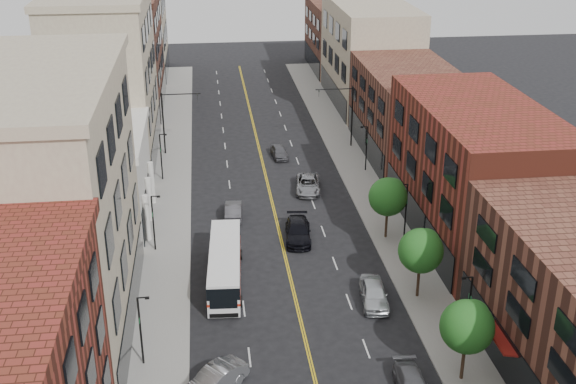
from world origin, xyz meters
name	(u,v)px	position (x,y,z in m)	size (l,w,h in m)	color
sidewalk_left	(171,198)	(-10.00, 35.00, 0.07)	(4.00, 110.00, 0.15)	gray
sidewalk_right	(366,189)	(10.00, 35.00, 0.07)	(4.00, 110.00, 0.15)	gray
bldg_l_tanoffice	(46,214)	(-17.00, 13.00, 9.00)	(10.00, 22.00, 18.00)	tan
bldg_l_white	(90,180)	(-17.00, 31.00, 4.00)	(10.00, 14.00, 8.00)	silver
bldg_l_far_a	(105,80)	(-17.00, 48.00, 9.00)	(10.00, 20.00, 18.00)	tan
bldg_l_far_b	(123,54)	(-17.00, 68.00, 7.50)	(10.00, 20.00, 15.00)	brown
bldg_l_far_c	(132,13)	(-17.00, 86.00, 10.00)	(10.00, 16.00, 20.00)	tan
bldg_r_mid	(475,172)	(17.00, 24.00, 6.00)	(10.00, 22.00, 12.00)	maroon
bldg_r_far_a	(409,112)	(17.00, 45.00, 5.00)	(10.00, 20.00, 10.00)	brown
bldg_r_far_b	(369,54)	(17.00, 66.00, 7.00)	(10.00, 22.00, 14.00)	tan
bldg_r_far_c	(342,36)	(17.00, 86.00, 5.50)	(10.00, 18.00, 11.00)	brown
tree_r_1	(468,325)	(9.39, 4.07, 4.13)	(3.40, 3.40, 5.59)	black
tree_r_2	(422,249)	(9.39, 14.07, 4.13)	(3.40, 3.40, 5.59)	black
tree_r_3	(389,196)	(9.39, 24.07, 4.13)	(3.40, 3.40, 5.59)	black
lamp_l_1	(141,327)	(-10.95, 8.00, 2.97)	(0.81, 0.55, 5.05)	black
lamp_l_2	(154,220)	(-10.95, 24.00, 2.97)	(0.81, 0.55, 5.05)	black
lamp_l_3	(161,154)	(-10.95, 40.00, 2.97)	(0.81, 0.55, 5.05)	black
lamp_r_1	(469,305)	(10.95, 8.00, 2.97)	(0.81, 0.55, 5.05)	black
lamp_r_2	(406,207)	(10.95, 24.00, 2.97)	(0.81, 0.55, 5.05)	black
lamp_r_3	(366,146)	(10.95, 40.00, 2.97)	(0.81, 0.55, 5.05)	black
signal_mast_left	(169,116)	(-10.27, 48.00, 4.65)	(4.49, 0.18, 7.20)	black
signal_mast_right	(346,110)	(10.27, 48.00, 4.65)	(4.49, 0.18, 7.20)	black
city_bus	(225,264)	(-5.20, 18.10, 1.65)	(3.15, 11.16, 2.84)	white
car_angle_b	(215,380)	(-6.39, 4.84, 0.78)	(1.65, 4.73, 1.56)	#929599
car_parked_mid	(412,384)	(5.80, 3.17, 0.64)	(1.79, 4.41, 1.28)	#535459
car_parked_far	(374,293)	(5.80, 13.63, 0.82)	(1.94, 4.82, 1.64)	silver
car_lane_behind	(233,210)	(-3.98, 29.94, 0.72)	(1.53, 4.40, 1.45)	#454448
car_lane_a	(298,231)	(1.50, 24.72, 0.79)	(2.22, 5.46, 1.58)	black
car_lane_b	(308,184)	(3.94, 35.33, 0.74)	(2.45, 5.32, 1.48)	gray
car_lane_c	(279,152)	(2.07, 45.39, 0.69)	(1.63, 4.06, 1.38)	#525257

